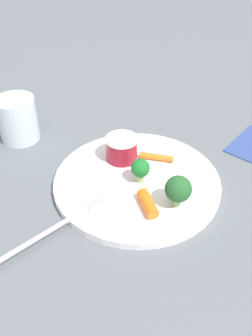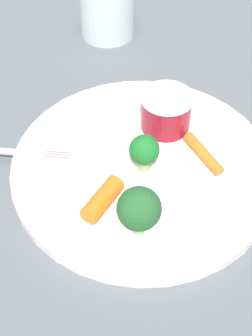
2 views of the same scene
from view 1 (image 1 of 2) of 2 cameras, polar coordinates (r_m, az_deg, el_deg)
The scene contains 9 objects.
ground_plane at distance 0.61m, azimuth 1.63°, elevation -2.58°, with size 2.40×2.40×0.00m, color slate.
plate at distance 0.60m, azimuth 1.64°, elevation -2.15°, with size 0.26×0.26×0.01m, color white.
sauce_cup at distance 0.63m, azimuth -0.64°, elevation 2.94°, with size 0.05×0.05×0.04m.
broccoli_floret_0 at distance 0.58m, azimuth 2.14°, elevation -0.14°, with size 0.03×0.03×0.04m.
broccoli_floret_1 at distance 0.54m, azimuth 7.83°, elevation -3.19°, with size 0.04×0.04×0.05m.
carrot_stick_0 at distance 0.64m, azimuth 4.29°, elevation 1.75°, with size 0.01×0.01×0.06m, color orange.
carrot_stick_1 at distance 0.55m, azimuth 3.27°, elevation -5.32°, with size 0.02×0.02×0.05m, color orange.
fork at distance 0.53m, azimuth -11.79°, elevation -9.46°, with size 0.06×0.19×0.00m.
drinking_glass at distance 0.72m, azimuth -15.92°, elevation 7.04°, with size 0.07×0.07×0.08m, color silver.
Camera 1 is at (0.24, -0.39, 0.40)m, focal length 40.72 mm.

